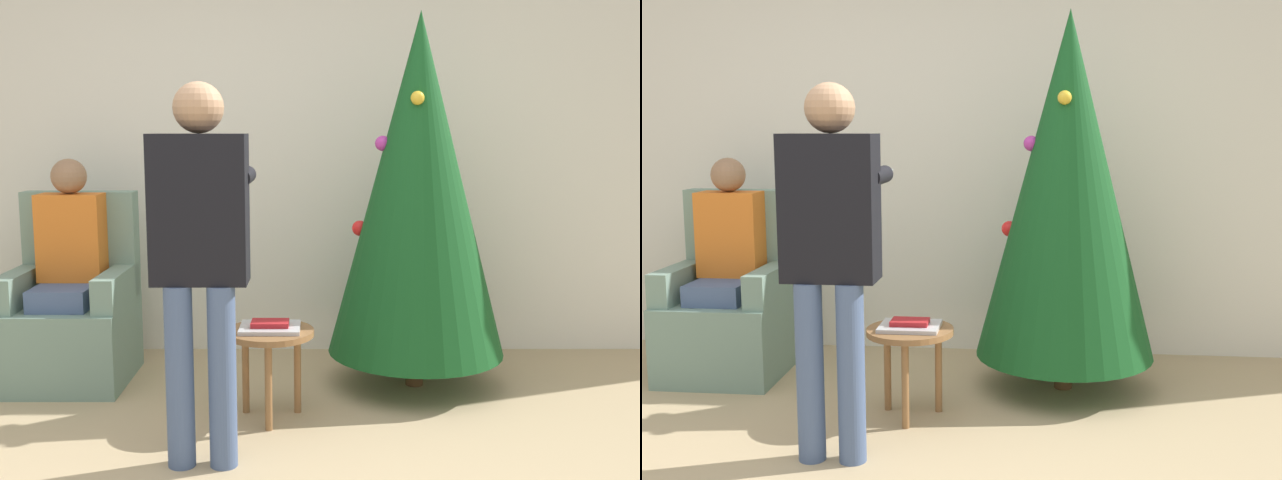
# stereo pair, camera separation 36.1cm
# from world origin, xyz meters

# --- Properties ---
(wall_back) EXTENTS (8.00, 0.06, 2.70)m
(wall_back) POSITION_xyz_m (0.00, 2.23, 1.35)
(wall_back) COLOR silver
(wall_back) RESTS_ON ground_plane
(christmas_tree) EXTENTS (0.98, 0.98, 2.07)m
(christmas_tree) POSITION_xyz_m (0.93, 1.51, 1.13)
(christmas_tree) COLOR brown
(christmas_tree) RESTS_ON ground_plane
(armchair) EXTENTS (0.66, 0.67, 1.08)m
(armchair) POSITION_xyz_m (-1.04, 1.62, 0.37)
(armchair) COLOR gray
(armchair) RESTS_ON ground_plane
(person_seated) EXTENTS (0.36, 0.46, 1.28)m
(person_seated) POSITION_xyz_m (-1.04, 1.58, 0.70)
(person_seated) COLOR #475B84
(person_seated) RESTS_ON ground_plane
(person_standing) EXTENTS (0.42, 0.57, 1.64)m
(person_standing) POSITION_xyz_m (-0.11, 0.53, 0.98)
(person_standing) COLOR #475B84
(person_standing) RESTS_ON ground_plane
(side_stool) EXTENTS (0.44, 0.44, 0.46)m
(side_stool) POSITION_xyz_m (0.15, 1.01, 0.39)
(side_stool) COLOR olive
(side_stool) RESTS_ON ground_plane
(laptop) EXTENTS (0.30, 0.24, 0.02)m
(laptop) POSITION_xyz_m (0.15, 1.01, 0.47)
(laptop) COLOR silver
(laptop) RESTS_ON side_stool
(book) EXTENTS (0.19, 0.12, 0.02)m
(book) POSITION_xyz_m (0.15, 1.01, 0.49)
(book) COLOR #B21E23
(book) RESTS_ON laptop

